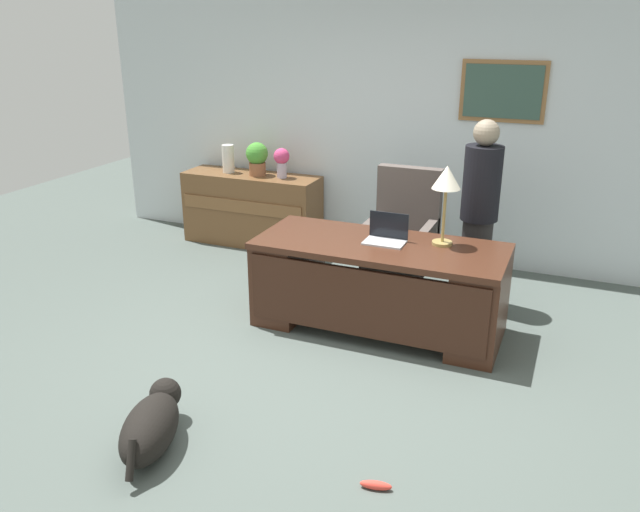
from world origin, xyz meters
The scene contains 13 objects.
ground_plane centered at (0.00, 0.00, 0.00)m, with size 12.00×12.00×0.00m, color #4C5651.
back_wall centered at (0.01, 2.60, 1.35)m, with size 7.00×0.16×2.70m.
desk centered at (0.32, 0.75, 0.41)m, with size 1.98×0.83×0.74m.
credenza centered at (-1.64, 2.25, 0.40)m, with size 1.54×0.50×0.79m.
armchair centered at (0.26, 1.67, 0.50)m, with size 0.60×0.59×1.13m.
person_standing centered at (0.95, 1.57, 0.84)m, with size 0.32×0.32×1.64m.
dog_lying centered at (-0.44, -1.24, 0.16)m, with size 0.48×0.77×0.30m.
laptop centered at (0.35, 0.84, 0.79)m, with size 0.32×0.22×0.22m.
desk_lamp centered at (0.77, 0.95, 1.24)m, with size 0.22×0.22×0.63m.
vase_with_flowers centered at (-1.26, 2.25, 0.99)m, with size 0.17×0.17×0.32m.
vase_empty centered at (-1.92, 2.25, 0.95)m, with size 0.13×0.13×0.31m, color silver.
potted_plant centered at (-1.56, 2.25, 0.99)m, with size 0.24×0.24×0.36m.
dog_toy_bone centered at (0.91, -1.08, 0.03)m, with size 0.18×0.05×0.05m, color #E53F33.
Camera 1 is at (1.72, -3.80, 2.42)m, focal length 35.83 mm.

